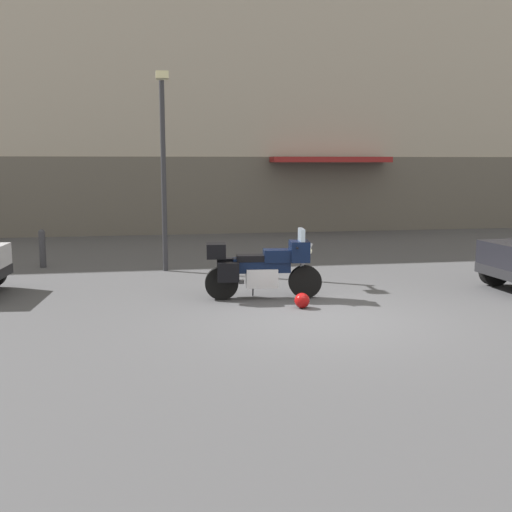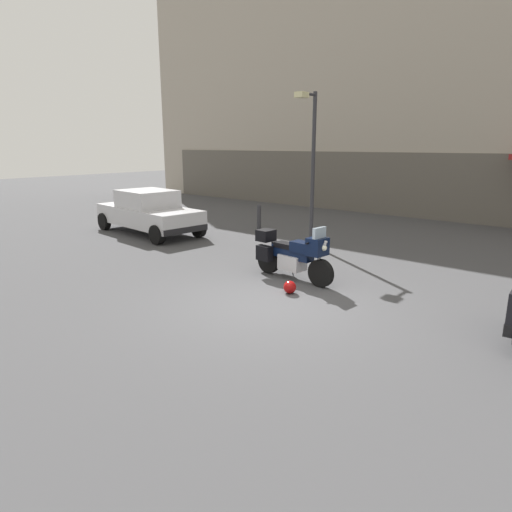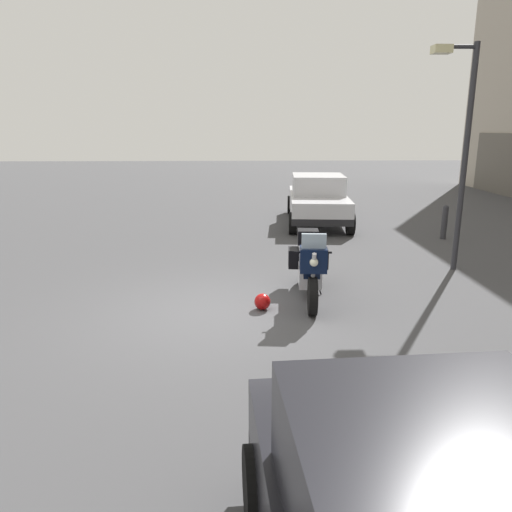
{
  "view_description": "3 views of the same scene",
  "coord_description": "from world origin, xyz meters",
  "px_view_note": "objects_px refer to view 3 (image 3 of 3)",
  "views": [
    {
      "loc": [
        -2.82,
        -9.86,
        2.63
      ],
      "look_at": [
        -0.98,
        0.86,
        0.96
      ],
      "focal_mm": 43.4,
      "sensor_mm": 36.0,
      "label": 1
    },
    {
      "loc": [
        5.26,
        -6.73,
        3.14
      ],
      "look_at": [
        -0.82,
        0.43,
        0.79
      ],
      "focal_mm": 31.37,
      "sensor_mm": 36.0,
      "label": 2
    },
    {
      "loc": [
        7.68,
        0.4,
        3.0
      ],
      "look_at": [
        -0.07,
        0.66,
        0.97
      ],
      "focal_mm": 34.16,
      "sensor_mm": 36.0,
      "label": 3
    }
  ],
  "objects_px": {
    "streetlamp_curbside": "(460,136)",
    "motorcycle": "(310,265)",
    "helmet": "(262,302)",
    "car_sedan_far": "(318,199)",
    "bollard_curbside": "(445,221)"
  },
  "relations": [
    {
      "from": "car_sedan_far",
      "to": "streetlamp_curbside",
      "type": "relative_size",
      "value": 1.0
    },
    {
      "from": "helmet",
      "to": "streetlamp_curbside",
      "type": "xyz_separation_m",
      "value": [
        -2.33,
        4.19,
        2.71
      ]
    },
    {
      "from": "car_sedan_far",
      "to": "streetlamp_curbside",
      "type": "distance_m",
      "value": 6.26
    },
    {
      "from": "helmet",
      "to": "car_sedan_far",
      "type": "bearing_deg",
      "value": 164.62
    },
    {
      "from": "motorcycle",
      "to": "car_sedan_far",
      "type": "bearing_deg",
      "value": 174.8
    },
    {
      "from": "helmet",
      "to": "bollard_curbside",
      "type": "relative_size",
      "value": 0.29
    },
    {
      "from": "motorcycle",
      "to": "car_sedan_far",
      "type": "height_order",
      "value": "car_sedan_far"
    },
    {
      "from": "helmet",
      "to": "bollard_curbside",
      "type": "xyz_separation_m",
      "value": [
        -5.35,
        5.34,
        0.37
      ]
    },
    {
      "from": "helmet",
      "to": "streetlamp_curbside",
      "type": "height_order",
      "value": "streetlamp_curbside"
    },
    {
      "from": "streetlamp_curbside",
      "to": "bollard_curbside",
      "type": "xyz_separation_m",
      "value": [
        -3.02,
        1.15,
        -2.34
      ]
    },
    {
      "from": "motorcycle",
      "to": "bollard_curbside",
      "type": "relative_size",
      "value": 2.35
    },
    {
      "from": "motorcycle",
      "to": "helmet",
      "type": "relative_size",
      "value": 8.09
    },
    {
      "from": "streetlamp_curbside",
      "to": "motorcycle",
      "type": "bearing_deg",
      "value": -62.14
    },
    {
      "from": "helmet",
      "to": "streetlamp_curbside",
      "type": "relative_size",
      "value": 0.06
    },
    {
      "from": "helmet",
      "to": "car_sedan_far",
      "type": "height_order",
      "value": "car_sedan_far"
    }
  ]
}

